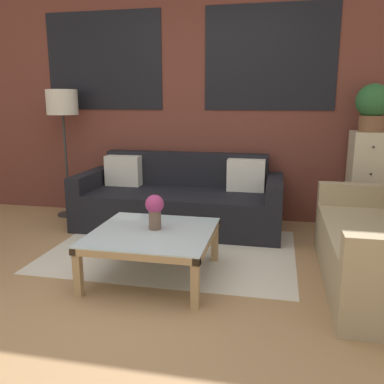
{
  "coord_description": "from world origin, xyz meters",
  "views": [
    {
      "loc": [
        1.08,
        -2.22,
        1.35
      ],
      "look_at": [
        0.34,
        1.27,
        0.55
      ],
      "focal_mm": 38.0,
      "sensor_mm": 36.0,
      "label": 1
    }
  ],
  "objects": [
    {
      "name": "ground_plane",
      "position": [
        0.0,
        0.0,
        0.0
      ],
      "size": [
        16.0,
        16.0,
        0.0
      ],
      "primitive_type": "plane",
      "color": "#9E754C"
    },
    {
      "name": "flower_vase",
      "position": [
        0.17,
        0.68,
        0.54
      ],
      "size": [
        0.14,
        0.14,
        0.27
      ],
      "color": "brown",
      "rests_on": "coffee_table"
    },
    {
      "name": "floor_lamp",
      "position": [
        -1.36,
        2.11,
        1.26
      ],
      "size": [
        0.35,
        0.35,
        1.48
      ],
      "color": "#2D2D2D",
      "rests_on": "ground_plane"
    },
    {
      "name": "rug",
      "position": [
        0.17,
        1.22,
        0.0
      ],
      "size": [
        2.22,
        1.56,
        0.0
      ],
      "color": "beige",
      "rests_on": "ground_plane"
    },
    {
      "name": "drawer_cabinet",
      "position": [
        1.98,
        2.16,
        0.52
      ],
      "size": [
        0.34,
        0.42,
        1.05
      ],
      "color": "#C6B793",
      "rests_on": "ground_plane"
    },
    {
      "name": "couch_dark",
      "position": [
        0.06,
        1.95,
        0.28
      ],
      "size": [
        2.18,
        0.88,
        0.78
      ],
      "color": "black",
      "rests_on": "ground_plane"
    },
    {
      "name": "wall_back_brick",
      "position": [
        0.0,
        2.44,
        1.41
      ],
      "size": [
        8.4,
        0.09,
        2.8
      ],
      "color": "brown",
      "rests_on": "ground_plane"
    },
    {
      "name": "potted_plant",
      "position": [
        1.98,
        2.16,
        1.31
      ],
      "size": [
        0.34,
        0.34,
        0.47
      ],
      "color": "brown",
      "rests_on": "drawer_cabinet"
    },
    {
      "name": "coffee_table",
      "position": [
        0.17,
        0.63,
        0.32
      ],
      "size": [
        0.92,
        0.92,
        0.37
      ],
      "color": "silver",
      "rests_on": "ground_plane"
    }
  ]
}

